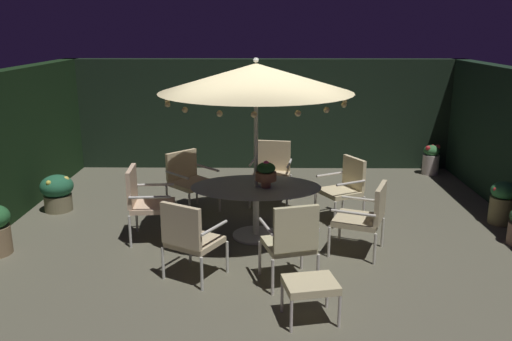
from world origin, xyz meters
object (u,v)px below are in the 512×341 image
(patio_chair_west, at_px, (366,214))
(ottoman_footrest, at_px, (310,286))
(patio_chair_east, at_px, (189,177))
(centerpiece_planter, at_px, (266,173))
(potted_plant_back_left, at_px, (57,192))
(patio_chair_northeast, at_px, (272,168))
(patio_chair_southeast, at_px, (145,199))
(patio_chair_south, at_px, (189,236))
(patio_dining_table, at_px, (256,196))
(patio_chair_north, at_px, (345,185))
(patio_chair_southwest, at_px, (291,239))
(potted_plant_back_right, at_px, (431,159))
(potted_plant_right_far, at_px, (503,202))
(patio_umbrella, at_px, (256,78))

(patio_chair_west, relative_size, ottoman_footrest, 1.61)
(patio_chair_east, distance_m, patio_chair_west, 3.02)
(centerpiece_planter, xyz_separation_m, potted_plant_back_left, (-3.37, 1.11, -0.64))
(patio_chair_northeast, distance_m, patio_chair_southeast, 2.43)
(patio_chair_east, bearing_deg, patio_chair_south, -82.12)
(patio_dining_table, xyz_separation_m, patio_chair_north, (1.36, 0.71, -0.05))
(patio_chair_northeast, bearing_deg, patio_dining_table, -99.23)
(patio_chair_southwest, height_order, patio_chair_west, patio_chair_southwest)
(potted_plant_back_right, relative_size, potted_plant_back_left, 1.03)
(patio_chair_northeast, height_order, patio_chair_southeast, patio_chair_southeast)
(patio_chair_southeast, bearing_deg, patio_chair_northeast, 42.58)
(patio_chair_north, distance_m, patio_chair_west, 1.28)
(patio_chair_southwest, distance_m, ottoman_footrest, 0.78)
(patio_chair_northeast, distance_m, potted_plant_right_far, 3.62)
(patio_chair_south, bearing_deg, centerpiece_planter, 55.00)
(patio_chair_southwest, height_order, potted_plant_back_left, patio_chair_southwest)
(centerpiece_planter, xyz_separation_m, ottoman_footrest, (0.44, -2.16, -0.58))
(patio_chair_southwest, relative_size, patio_chair_west, 1.06)
(patio_chair_southeast, distance_m, ottoman_footrest, 2.99)
(centerpiece_planter, distance_m, patio_chair_north, 1.50)
(patio_chair_northeast, relative_size, patio_chair_south, 1.07)
(patio_dining_table, distance_m, patio_chair_northeast, 1.54)
(patio_chair_north, relative_size, patio_chair_southwest, 0.95)
(patio_chair_south, distance_m, potted_plant_back_left, 3.45)
(patio_chair_northeast, bearing_deg, patio_chair_southwest, -86.73)
(patio_chair_west, height_order, potted_plant_back_right, patio_chair_west)
(centerpiece_planter, xyz_separation_m, potted_plant_back_right, (3.36, 3.38, -0.65))
(centerpiece_planter, distance_m, potted_plant_right_far, 3.69)
(patio_chair_southeast, relative_size, potted_plant_back_left, 1.75)
(centerpiece_planter, bearing_deg, patio_chair_north, 32.01)
(patio_chair_north, bearing_deg, patio_chair_southwest, -113.28)
(patio_chair_south, distance_m, patio_chair_southwest, 1.19)
(patio_chair_southwest, distance_m, patio_chair_west, 1.37)
(patio_dining_table, relative_size, patio_chair_northeast, 1.76)
(patio_chair_east, height_order, patio_chair_south, patio_chair_south)
(patio_chair_southeast, height_order, potted_plant_right_far, patio_chair_southeast)
(patio_chair_north, bearing_deg, patio_dining_table, -152.52)
(patio_chair_south, bearing_deg, patio_chair_southwest, -7.02)
(ottoman_footrest, relative_size, potted_plant_back_right, 0.97)
(centerpiece_planter, height_order, patio_chair_east, centerpiece_planter)
(centerpiece_planter, relative_size, patio_chair_southeast, 0.36)
(potted_plant_right_far, bearing_deg, potted_plant_back_left, 175.93)
(centerpiece_planter, relative_size, patio_chair_south, 0.39)
(patio_dining_table, bearing_deg, potted_plant_back_left, 161.95)
(patio_chair_northeast, relative_size, patio_chair_east, 1.08)
(patio_dining_table, distance_m, patio_chair_southwest, 1.54)
(patio_umbrella, height_order, potted_plant_back_left, patio_umbrella)
(patio_chair_north, bearing_deg, patio_chair_southeast, -164.07)
(centerpiece_planter, relative_size, potted_plant_right_far, 0.58)
(patio_chair_north, xyz_separation_m, potted_plant_right_far, (2.36, -0.15, -0.21))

